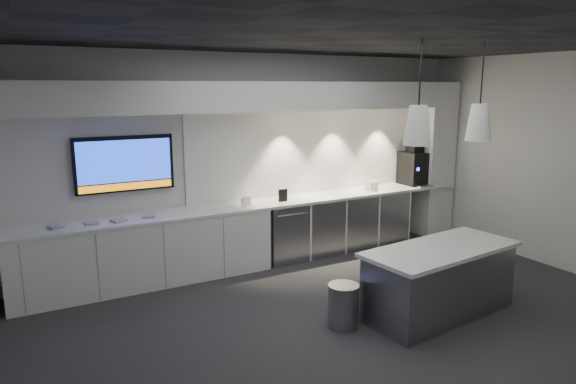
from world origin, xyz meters
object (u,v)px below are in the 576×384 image
coffee_machine (414,167)px  island (440,280)px  wall_tv (125,164)px  bin (343,306)px

coffee_machine → island: bearing=-125.5°
wall_tv → coffee_machine: 4.72m
wall_tv → island: (2.81, -2.78, -1.16)m
bin → coffee_machine: 3.90m
wall_tv → bin: (1.69, -2.52, -1.32)m
wall_tv → island: 4.12m
island → coffee_machine: (1.89, 2.54, 0.80)m
island → bin: size_ratio=4.12×
bin → coffee_machine: coffee_machine is taller
bin → island: bearing=-13.2°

